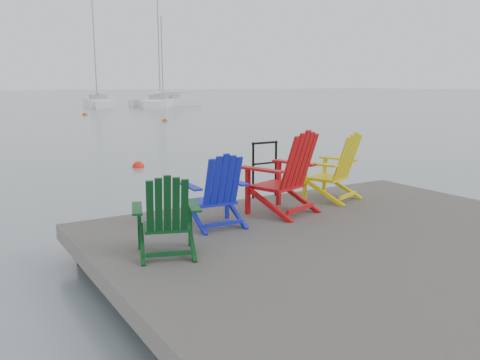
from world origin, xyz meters
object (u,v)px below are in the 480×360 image
handrail (265,164)px  chair_green (167,215)px  chair_blue (217,190)px  buoy_c (165,121)px  sailboat_mid (160,103)px  sailboat_near (98,103)px  buoy_a (138,167)px  sailboat_far (167,102)px  chair_yellow (335,167)px  chair_red (285,173)px  buoy_d (85,115)px

handrail → chair_green: (-2.49, -1.85, -0.09)m
chair_blue → buoy_c: bearing=72.2°
sailboat_mid → sailboat_near: bearing=-179.3°
handrail → buoy_a: handrail is taller
chair_blue → handrail: bearing=40.9°
chair_blue → sailboat_mid: size_ratio=0.08×
sailboat_near → buoy_a: (-9.94, -38.70, -0.36)m
chair_blue → sailboat_far: sailboat_far is taller
sailboat_near → sailboat_far: sailboat_near is taller
buoy_c → sailboat_mid: bearing=68.4°
chair_green → chair_yellow: (3.30, 1.09, 0.08)m
sailboat_near → handrail: bearing=-93.7°
chair_blue → buoy_a: 8.23m
chair_red → sailboat_near: bearing=59.0°
chair_blue → sailboat_near: (11.79, 46.66, -0.62)m
chair_blue → buoy_d: bearing=82.0°
chair_yellow → buoy_d: bearing=60.4°
handrail → chair_yellow: chair_yellow is taller
chair_red → sailboat_far: 48.64m
chair_green → sailboat_near: (12.78, 47.38, -0.59)m
sailboat_near → buoy_c: bearing=-86.6°
chair_red → chair_yellow: size_ratio=1.10×
buoy_a → buoy_c: 17.95m
handrail → sailboat_far: bearing=68.7°
sailboat_far → sailboat_mid: bearing=143.6°
handrail → chair_blue: 1.89m
chair_red → buoy_c: bearing=52.6°
chair_red → buoy_c: chair_red is taller
chair_green → chair_yellow: chair_yellow is taller
chair_blue → chair_red: chair_red is taller
chair_green → sailboat_far: (19.79, 46.12, -0.59)m
chair_blue → buoy_d: 33.71m
handrail → sailboat_far: (17.30, 44.27, -0.69)m
sailboat_mid → chair_green: bearing=-82.5°
chair_red → sailboat_near: (10.64, 46.57, -0.73)m
chair_yellow → buoy_c: bearing=51.5°
chair_red → buoy_d: chair_red is taller
chair_blue → buoy_c: (9.56, 24.17, -0.98)m
handrail → chair_blue: size_ratio=0.95×
chair_blue → buoy_a: (1.85, 7.96, -0.98)m
sailboat_near → chair_green: bearing=-96.1°
sailboat_mid → buoy_c: size_ratio=35.91×
handrail → sailboat_near: sailboat_near is taller
handrail → chair_red: chair_red is taller
chair_yellow → buoy_d: chair_yellow is taller
chair_yellow → buoy_c: 24.89m
handrail → chair_yellow: 1.11m
handrail → chair_red: size_ratio=0.78×
sailboat_mid → buoy_d: bearing=-104.4°
buoy_a → buoy_d: buoy_d is taller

